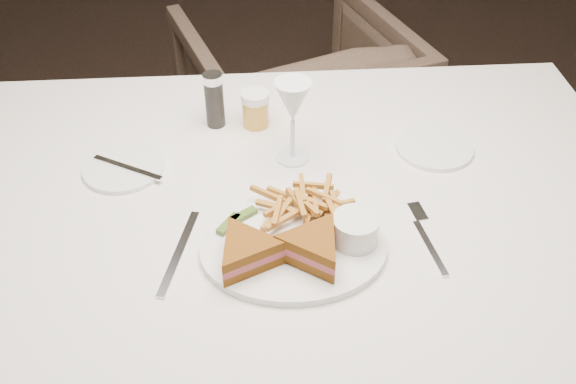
# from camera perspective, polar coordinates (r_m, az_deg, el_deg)

# --- Properties ---
(ground) EXTENTS (5.00, 5.00, 0.00)m
(ground) POSITION_cam_1_polar(r_m,az_deg,el_deg) (1.88, -7.97, -15.28)
(ground) COLOR black
(ground) RESTS_ON ground
(table) EXTENTS (1.45, 1.01, 0.75)m
(table) POSITION_cam_1_polar(r_m,az_deg,el_deg) (1.48, -0.01, -11.37)
(table) COLOR silver
(table) RESTS_ON ground
(chair_far) EXTENTS (0.87, 0.85, 0.70)m
(chair_far) POSITION_cam_1_polar(r_m,az_deg,el_deg) (2.23, 0.70, 8.12)
(chair_far) COLOR #4B3A2E
(chair_far) RESTS_ON ground
(table_setting) EXTENTS (0.79, 0.57, 0.18)m
(table_setting) POSITION_cam_1_polar(r_m,az_deg,el_deg) (1.15, 0.09, -0.56)
(table_setting) COLOR white
(table_setting) RESTS_ON table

